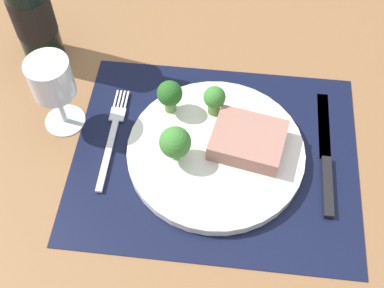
% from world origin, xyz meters
% --- Properties ---
extents(ground_plane, '(1.40, 1.10, 0.03)m').
position_xyz_m(ground_plane, '(0.00, 0.00, -0.01)').
color(ground_plane, brown).
extents(placemat, '(0.43, 0.35, 0.00)m').
position_xyz_m(placemat, '(0.00, 0.00, 0.00)').
color(placemat, black).
rests_on(placemat, ground_plane).
extents(plate, '(0.27, 0.27, 0.02)m').
position_xyz_m(plate, '(0.00, 0.00, 0.01)').
color(plate, silver).
rests_on(plate, placemat).
extents(steak, '(0.12, 0.10, 0.03)m').
position_xyz_m(steak, '(0.05, 0.01, 0.03)').
color(steak, '#9E6B5B').
rests_on(steak, plate).
extents(broccoli_near_fork, '(0.04, 0.04, 0.06)m').
position_xyz_m(broccoli_near_fork, '(-0.08, 0.07, 0.05)').
color(broccoli_near_fork, '#5B8942').
rests_on(broccoli_near_fork, plate).
extents(broccoli_back_left, '(0.03, 0.03, 0.05)m').
position_xyz_m(broccoli_back_left, '(-0.01, 0.07, 0.05)').
color(broccoli_back_left, '#5B8942').
rests_on(broccoli_back_left, plate).
extents(broccoli_center, '(0.05, 0.05, 0.06)m').
position_xyz_m(broccoli_center, '(-0.06, -0.02, 0.06)').
color(broccoli_center, '#6B994C').
rests_on(broccoli_center, plate).
extents(fork, '(0.02, 0.19, 0.01)m').
position_xyz_m(fork, '(-0.16, 0.01, 0.01)').
color(fork, silver).
rests_on(fork, placemat).
extents(knife, '(0.02, 0.23, 0.01)m').
position_xyz_m(knife, '(0.17, 0.01, 0.01)').
color(knife, black).
rests_on(knife, placemat).
extents(wine_bottle, '(0.07, 0.07, 0.29)m').
position_xyz_m(wine_bottle, '(-0.32, 0.18, 0.11)').
color(wine_bottle, black).
rests_on(wine_bottle, ground_plane).
extents(wine_glass, '(0.06, 0.06, 0.13)m').
position_xyz_m(wine_glass, '(-0.25, 0.04, 0.09)').
color(wine_glass, silver).
rests_on(wine_glass, ground_plane).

